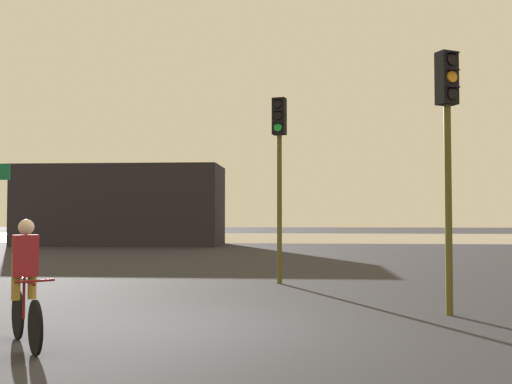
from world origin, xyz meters
name	(u,v)px	position (x,y,z in m)	size (l,w,h in m)	color
ground_plane	(199,328)	(0.00, 0.00, 0.00)	(120.00, 120.00, 0.00)	#28282D
water_strip	(275,237)	(0.00, 31.52, 0.00)	(80.00, 16.00, 0.01)	gray
distant_building	(122,205)	(-7.88, 21.52, 2.11)	(10.64, 4.00, 4.23)	black
traffic_light_near_right	(448,131)	(4.00, 1.33, 3.08)	(0.39, 0.41, 4.43)	#4C4719
traffic_light_center	(279,154)	(1.04, 5.41, 3.13)	(0.37, 0.39, 4.51)	#4C4719
cyclist	(25,282)	(-2.03, -1.29, 0.82)	(1.07, 1.38, 1.62)	black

